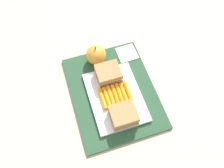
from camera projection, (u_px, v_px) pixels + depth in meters
The scene contains 8 objects.
ground_plane at pixel (113, 93), 0.81m from camera, with size 2.40×2.40×0.00m, color #B7AD99.
lunchbag_mat at pixel (113, 92), 0.80m from camera, with size 0.36×0.28×0.01m, color #284C33.
food_tray at pixel (115, 97), 0.78m from camera, with size 0.23×0.17×0.01m, color white.
sandwich_half_left at pixel (123, 115), 0.72m from camera, with size 0.07×0.08×0.04m.
sandwich_half_right at pixel (108, 74), 0.79m from camera, with size 0.07×0.08×0.04m.
carrot_sticks_bundle at pixel (115, 95), 0.77m from camera, with size 0.08×0.10×0.02m.
apple at pixel (96, 55), 0.82m from camera, with size 0.07×0.07×0.08m.
paper_napkin at pixel (127, 53), 0.87m from camera, with size 0.07×0.07×0.00m, color white.
Camera 1 is at (-0.34, 0.11, 0.72)m, focal length 37.47 mm.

